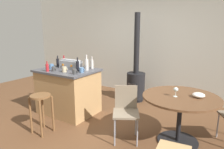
# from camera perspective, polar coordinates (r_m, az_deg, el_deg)

# --- Properties ---
(ground_plane) EXTENTS (8.80, 8.80, 0.00)m
(ground_plane) POSITION_cam_1_polar(r_m,az_deg,el_deg) (3.89, -4.72, -14.16)
(ground_plane) COLOR brown
(back_wall) EXTENTS (8.00, 0.10, 2.70)m
(back_wall) POSITION_cam_1_polar(r_m,az_deg,el_deg) (5.52, 9.81, 8.40)
(back_wall) COLOR beige
(back_wall) RESTS_ON ground_plane
(kitchen_island) EXTENTS (1.17, 0.89, 0.93)m
(kitchen_island) POSITION_cam_1_polar(r_m,az_deg,el_deg) (4.41, -12.00, -4.52)
(kitchen_island) COLOR #A37A4C
(kitchen_island) RESTS_ON ground_plane
(wooden_stool) EXTENTS (0.34, 0.34, 0.67)m
(wooden_stool) POSITION_cam_1_polar(r_m,az_deg,el_deg) (3.69, -19.07, -8.05)
(wooden_stool) COLOR brown
(wooden_stool) RESTS_ON ground_plane
(dining_table) EXTENTS (1.15, 1.15, 0.76)m
(dining_table) POSITION_cam_1_polar(r_m,az_deg,el_deg) (3.34, 18.37, -8.54)
(dining_table) COLOR black
(dining_table) RESTS_ON ground_plane
(folding_chair_near) EXTENTS (0.54, 0.54, 0.86)m
(folding_chair_near) POSITION_cam_1_polar(r_m,az_deg,el_deg) (3.31, 3.89, -9.48)
(folding_chair_near) COLOR #7F705B
(folding_chair_near) RESTS_ON ground_plane
(wood_stove) EXTENTS (0.44, 0.45, 2.10)m
(wood_stove) POSITION_cam_1_polar(r_m,az_deg,el_deg) (5.03, 6.61, -1.59)
(wood_stove) COLOR black
(wood_stove) RESTS_ON ground_plane
(toolbox) EXTENTS (0.47, 0.21, 0.19)m
(toolbox) POSITION_cam_1_polar(r_m,az_deg,el_deg) (4.36, -11.42, 2.80)
(toolbox) COLOR gray
(toolbox) RESTS_ON kitchen_island
(bottle_0) EXTENTS (0.08, 0.08, 0.31)m
(bottle_0) POSITION_cam_1_polar(r_m,az_deg,el_deg) (4.12, -7.07, 2.81)
(bottle_0) COLOR #B7B2AD
(bottle_0) RESTS_ON kitchen_island
(bottle_1) EXTENTS (0.06, 0.06, 0.20)m
(bottle_1) POSITION_cam_1_polar(r_m,az_deg,el_deg) (4.20, -17.53, 1.87)
(bottle_1) COLOR maroon
(bottle_1) RESTS_ON kitchen_island
(bottle_2) EXTENTS (0.06, 0.06, 0.27)m
(bottle_2) POSITION_cam_1_polar(r_m,az_deg,el_deg) (4.08, -9.50, 2.40)
(bottle_2) COLOR black
(bottle_2) RESTS_ON kitchen_island
(bottle_3) EXTENTS (0.06, 0.06, 0.25)m
(bottle_3) POSITION_cam_1_polar(r_m,az_deg,el_deg) (4.29, -5.57, 2.94)
(bottle_3) COLOR #B7B2AD
(bottle_3) RESTS_ON kitchen_island
(bottle_4) EXTENTS (0.06, 0.06, 0.24)m
(bottle_4) POSITION_cam_1_polar(r_m,az_deg,el_deg) (4.67, -14.81, 3.30)
(bottle_4) COLOR black
(bottle_4) RESTS_ON kitchen_island
(bottle_5) EXTENTS (0.08, 0.08, 0.24)m
(bottle_5) POSITION_cam_1_polar(r_m,az_deg,el_deg) (4.62, -13.17, 3.34)
(bottle_5) COLOR maroon
(bottle_5) RESTS_ON kitchen_island
(cup_0) EXTENTS (0.12, 0.09, 0.09)m
(cup_0) POSITION_cam_1_polar(r_m,az_deg,el_deg) (4.47, -16.42, 2.22)
(cup_0) COLOR #4C7099
(cup_0) RESTS_ON kitchen_island
(cup_1) EXTENTS (0.12, 0.09, 0.10)m
(cup_1) POSITION_cam_1_polar(r_m,az_deg,el_deg) (3.95, -8.41, 1.26)
(cup_1) COLOR #4C7099
(cup_1) RESTS_ON kitchen_island
(cup_2) EXTENTS (0.12, 0.08, 0.09)m
(cup_2) POSITION_cam_1_polar(r_m,az_deg,el_deg) (3.83, -10.29, 0.79)
(cup_2) COLOR #383838
(cup_2) RESTS_ON kitchen_island
(cup_3) EXTENTS (0.12, 0.09, 0.10)m
(cup_3) POSITION_cam_1_polar(r_m,az_deg,el_deg) (4.05, -13.05, 1.39)
(cup_3) COLOR tan
(cup_3) RESTS_ON kitchen_island
(cup_4) EXTENTS (0.11, 0.07, 0.09)m
(cup_4) POSITION_cam_1_polar(r_m,az_deg,el_deg) (4.18, -15.88, 1.49)
(cup_4) COLOR #383838
(cup_4) RESTS_ON kitchen_island
(wine_glass) EXTENTS (0.07, 0.07, 0.14)m
(wine_glass) POSITION_cam_1_polar(r_m,az_deg,el_deg) (3.21, 17.30, -4.06)
(wine_glass) COLOR silver
(wine_glass) RESTS_ON dining_table
(serving_bowl) EXTENTS (0.18, 0.18, 0.07)m
(serving_bowl) POSITION_cam_1_polar(r_m,az_deg,el_deg) (3.31, 22.90, -5.26)
(serving_bowl) COLOR white
(serving_bowl) RESTS_ON dining_table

